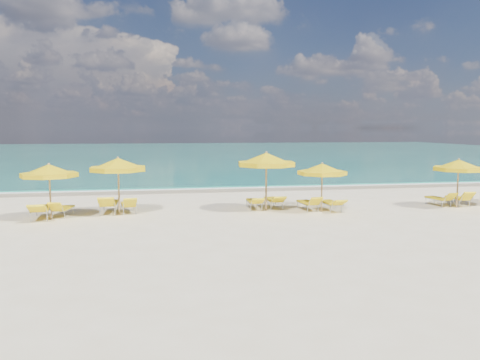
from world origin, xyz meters
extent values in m
plane|color=beige|center=(0.00, 0.00, 0.00)|extent=(120.00, 120.00, 0.00)
cube|color=#136F5E|center=(0.00, 48.00, 0.00)|extent=(120.00, 80.00, 0.30)
cube|color=tan|center=(0.00, 7.40, 0.00)|extent=(120.00, 2.60, 0.01)
cube|color=white|center=(0.00, 8.20, 0.00)|extent=(120.00, 1.20, 0.03)
cube|color=white|center=(-6.00, 17.00, 0.00)|extent=(14.00, 0.36, 0.05)
cube|color=white|center=(8.00, 24.00, 0.00)|extent=(18.00, 0.30, 0.05)
cylinder|color=tan|center=(-7.81, -0.29, 1.06)|extent=(0.07, 0.07, 2.12)
cone|color=yellow|center=(-7.81, -0.29, 1.95)|extent=(2.20, 2.20, 0.42)
cylinder|color=yellow|center=(-7.81, -0.29, 1.74)|extent=(2.22, 2.22, 0.17)
sphere|color=tan|center=(-7.81, -0.29, 2.16)|extent=(0.09, 0.09, 0.09)
cylinder|color=tan|center=(-5.27, 0.43, 1.14)|extent=(0.07, 0.07, 2.28)
cone|color=yellow|center=(-5.27, 0.43, 2.10)|extent=(3.01, 3.01, 0.46)
cylinder|color=yellow|center=(-5.27, 0.43, 1.88)|extent=(3.04, 3.04, 0.18)
sphere|color=tan|center=(-5.27, 0.43, 2.33)|extent=(0.10, 0.10, 0.10)
cylinder|color=tan|center=(0.92, 0.22, 1.22)|extent=(0.08, 0.08, 2.45)
cone|color=yellow|center=(0.92, 0.22, 2.25)|extent=(3.09, 3.09, 0.49)
cylinder|color=yellow|center=(0.92, 0.22, 2.01)|extent=(3.12, 3.12, 0.20)
sphere|color=tan|center=(0.92, 0.22, 2.50)|extent=(0.11, 0.11, 0.11)
cylinder|color=tan|center=(3.16, -0.55, 1.01)|extent=(0.06, 0.06, 2.03)
cone|color=yellow|center=(3.16, -0.55, 1.86)|extent=(2.74, 2.74, 0.41)
cylinder|color=yellow|center=(3.16, -0.55, 1.67)|extent=(2.77, 2.77, 0.16)
sphere|color=tan|center=(3.16, -0.55, 2.07)|extent=(0.09, 0.09, 0.09)
cylinder|color=tan|center=(9.52, -0.55, 1.06)|extent=(0.07, 0.07, 2.12)
cone|color=yellow|center=(9.52, -0.55, 1.95)|extent=(2.70, 2.70, 0.42)
cylinder|color=yellow|center=(9.52, -0.55, 1.74)|extent=(2.73, 2.73, 0.17)
sphere|color=tan|center=(9.52, -0.55, 2.16)|extent=(0.09, 0.09, 0.09)
cube|color=yellow|center=(-8.21, -0.01, 0.41)|extent=(0.73, 1.46, 0.09)
cube|color=yellow|center=(-8.14, -1.01, 0.56)|extent=(0.68, 0.68, 0.38)
cube|color=yellow|center=(-7.45, 0.30, 0.33)|extent=(0.71, 1.22, 0.07)
cube|color=yellow|center=(-7.58, -0.47, 0.52)|extent=(0.58, 0.53, 0.41)
cube|color=yellow|center=(-5.71, 0.82, 0.41)|extent=(0.64, 1.42, 0.09)
cube|color=yellow|center=(-5.72, -0.15, 0.60)|extent=(0.64, 0.60, 0.45)
cube|color=yellow|center=(-4.93, 0.75, 0.35)|extent=(0.71, 1.27, 0.07)
cube|color=yellow|center=(-4.81, -0.05, 0.54)|extent=(0.60, 0.55, 0.43)
cube|color=yellow|center=(0.50, 0.76, 0.34)|extent=(0.54, 1.19, 0.07)
cube|color=yellow|center=(0.48, -0.07, 0.47)|extent=(0.53, 0.54, 0.31)
cube|color=yellow|center=(1.40, 0.86, 0.37)|extent=(0.59, 1.28, 0.08)
cube|color=yellow|center=(1.41, -0.05, 0.50)|extent=(0.58, 0.58, 0.33)
cube|color=yellow|center=(2.70, -0.02, 0.34)|extent=(0.64, 1.22, 0.07)
cube|color=yellow|center=(2.79, -0.82, 0.51)|extent=(0.57, 0.53, 0.40)
cube|color=yellow|center=(3.66, -0.26, 0.35)|extent=(0.62, 1.24, 0.07)
cube|color=yellow|center=(3.72, -1.12, 0.47)|extent=(0.58, 0.58, 0.31)
cube|color=yellow|center=(9.01, 0.13, 0.33)|extent=(0.68, 1.21, 0.07)
cube|color=yellow|center=(9.12, -0.64, 0.51)|extent=(0.57, 0.53, 0.40)
cube|color=yellow|center=(9.92, 0.00, 0.35)|extent=(0.62, 1.23, 0.07)
cube|color=yellow|center=(9.86, -0.80, 0.54)|extent=(0.57, 0.49, 0.44)
camera|label=1|loc=(-3.63, -19.28, 3.55)|focal=35.00mm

